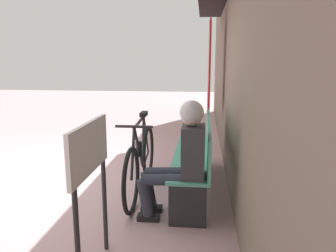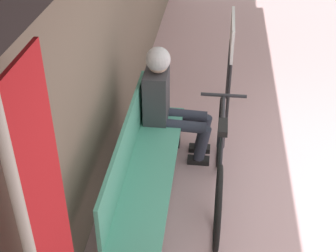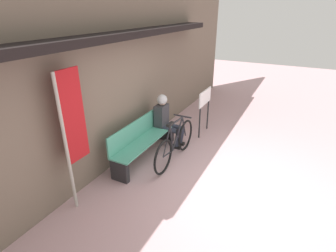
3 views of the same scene
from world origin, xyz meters
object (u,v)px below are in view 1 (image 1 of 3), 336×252
bicycle (141,162)px  banner_pole (209,72)px  signboard (90,164)px  park_bench_near (196,157)px  person_seated (182,152)px

bicycle → banner_pole: (-1.84, 0.80, 0.97)m
bicycle → signboard: (1.50, -0.07, 0.46)m
park_bench_near → signboard: 1.88m
park_bench_near → signboard: signboard is taller
park_bench_near → banner_pole: 1.91m
bicycle → banner_pole: bearing=156.4°
bicycle → person_seated: size_ratio=1.47×
banner_pole → signboard: 3.49m
park_bench_near → bicycle: bearing=-73.7°
person_seated → banner_pole: (-2.41, 0.28, 0.68)m
park_bench_near → person_seated: person_seated is taller
banner_pole → person_seated: bearing=-6.6°
banner_pole → signboard: size_ratio=1.92×
park_bench_near → banner_pole: (-1.65, 0.16, 0.95)m
bicycle → signboard: size_ratio=1.53×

